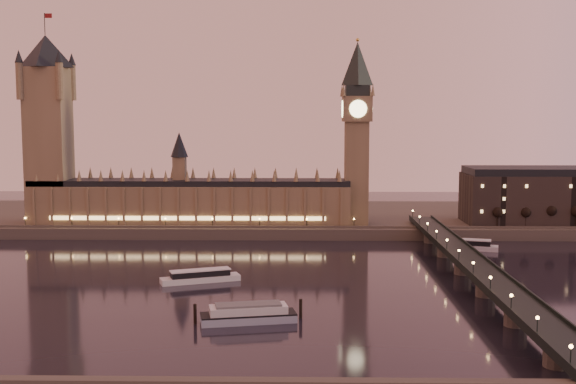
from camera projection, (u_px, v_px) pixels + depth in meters
ground at (244, 283)px, 290.82m from camera, size 700.00×700.00×0.00m
far_embankment at (312, 218)px, 454.00m from camera, size 560.00×130.00×6.00m
palace_of_westminster at (190, 196)px, 409.50m from camera, size 180.00×26.62×52.00m
victoria_tower at (48, 118)px, 406.24m from camera, size 31.68×31.68×118.00m
big_ben at (357, 122)px, 403.32m from camera, size 17.68×17.68×104.00m
westminster_bridge at (473, 271)px, 288.60m from camera, size 13.20×260.00×15.30m
bare_tree_0 at (494, 211)px, 395.28m from camera, size 6.00×6.00×12.21m
bare_tree_1 at (522, 211)px, 395.01m from camera, size 6.00×6.00×12.21m
bare_tree_2 at (551, 211)px, 394.73m from camera, size 6.00×6.00×12.21m
cruise_boat_a at (200, 276)px, 293.25m from camera, size 32.56×17.83×5.15m
cruise_boat_b at (468, 245)px, 363.31m from camera, size 30.19×14.52×5.41m
moored_barge at (248, 314)px, 236.34m from camera, size 35.41×14.74×6.62m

